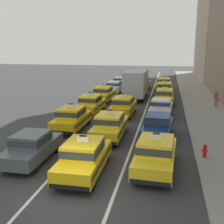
{
  "coord_description": "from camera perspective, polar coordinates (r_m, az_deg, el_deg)",
  "views": [
    {
      "loc": [
        3.55,
        -9.9,
        5.95
      ],
      "look_at": [
        -0.31,
        9.63,
        1.3
      ],
      "focal_mm": 45.13,
      "sensor_mm": 36.0,
      "label": 1
    }
  ],
  "objects": [
    {
      "name": "sedan_left_fifth",
      "position": [
        36.43,
        0.46,
        5.09
      ],
      "size": [
        1.99,
        4.39,
        1.58
      ],
      "color": "black",
      "rests_on": "ground"
    },
    {
      "name": "taxi_right_fifth",
      "position": [
        35.13,
        10.57,
        4.62
      ],
      "size": [
        1.83,
        4.56,
        1.96
      ],
      "color": "black",
      "rests_on": "ground"
    },
    {
      "name": "sidewalk_curb",
      "position": [
        25.84,
        19.01,
        -0.72
      ],
      "size": [
        4.0,
        90.0,
        0.15
      ],
      "primitive_type": "cube",
      "color": "gray",
      "rests_on": "ground"
    },
    {
      "name": "taxi_center_fifth",
      "position": [
        40.42,
        6.28,
        5.86
      ],
      "size": [
        2.06,
        4.65,
        1.96
      ],
      "color": "black",
      "rests_on": "ground"
    },
    {
      "name": "ground_plane",
      "position": [
        12.08,
        -7.75,
        -16.48
      ],
      "size": [
        160.0,
        160.0,
        0.0
      ],
      "primitive_type": "plane",
      "color": "#353538"
    },
    {
      "name": "taxi_left_second",
      "position": [
        20.71,
        -8.13,
        -1.16
      ],
      "size": [
        1.87,
        4.58,
        1.96
      ],
      "color": "black",
      "rests_on": "ground"
    },
    {
      "name": "lane_stripe_left_center",
      "position": [
        30.92,
        1.4,
        2.05
      ],
      "size": [
        0.14,
        80.0,
        0.01
      ],
      "primitive_type": "cube",
      "color": "silver",
      "rests_on": "ground"
    },
    {
      "name": "taxi_right_fourth",
      "position": [
        29.78,
        10.57,
        3.12
      ],
      "size": [
        1.86,
        4.57,
        1.96
      ],
      "color": "black",
      "rests_on": "ground"
    },
    {
      "name": "lane_stripe_center_right",
      "position": [
        30.55,
        7.32,
        1.81
      ],
      "size": [
        0.14,
        80.0,
        0.01
      ],
      "primitive_type": "cube",
      "color": "silver",
      "rests_on": "ground"
    },
    {
      "name": "taxi_right_sixth",
      "position": [
        40.22,
        10.43,
        5.68
      ],
      "size": [
        1.93,
        4.6,
        1.96
      ],
      "color": "black",
      "rests_on": "ground"
    },
    {
      "name": "sedan_right_third",
      "position": [
        24.53,
        9.91,
        0.95
      ],
      "size": [
        1.99,
        4.39,
        1.58
      ],
      "color": "black",
      "rests_on": "ground"
    },
    {
      "name": "taxi_right_nearest",
      "position": [
        13.95,
        8.84,
        -8.32
      ],
      "size": [
        2.05,
        4.65,
        1.96
      ],
      "color": "black",
      "rests_on": "ground"
    },
    {
      "name": "fire_hydrant",
      "position": [
        15.95,
        18.32,
        -7.34
      ],
      "size": [
        0.36,
        0.22,
        0.73
      ],
      "color": "red",
      "rests_on": "sidewalk_curb"
    },
    {
      "name": "sedan_left_nearest",
      "position": [
        15.43,
        -15.89,
        -6.68
      ],
      "size": [
        1.76,
        4.3,
        1.58
      ],
      "color": "black",
      "rests_on": "ground"
    },
    {
      "name": "taxi_left_third",
      "position": [
        25.59,
        -4.35,
        1.68
      ],
      "size": [
        1.88,
        4.59,
        1.96
      ],
      "color": "black",
      "rests_on": "ground"
    },
    {
      "name": "taxi_left_fourth",
      "position": [
        31.0,
        -1.75,
        3.72
      ],
      "size": [
        2.04,
        4.65,
        1.96
      ],
      "color": "black",
      "rests_on": "ground"
    },
    {
      "name": "sedan_left_sixth",
      "position": [
        41.63,
        1.63,
        6.1
      ],
      "size": [
        1.82,
        4.32,
        1.58
      ],
      "color": "black",
      "rests_on": "ground"
    },
    {
      "name": "box_truck_center_fourth",
      "position": [
        32.81,
        4.99,
        5.79
      ],
      "size": [
        2.4,
        7.0,
        3.27
      ],
      "color": "black",
      "rests_on": "ground"
    },
    {
      "name": "taxi_center_third",
      "position": [
        24.72,
        2.27,
        1.3
      ],
      "size": [
        1.95,
        4.61,
        1.96
      ],
      "color": "black",
      "rests_on": "ground"
    },
    {
      "name": "taxi_center_second",
      "position": [
        18.55,
        -0.43,
        -2.71
      ],
      "size": [
        1.85,
        4.57,
        1.96
      ],
      "color": "black",
      "rests_on": "ground"
    },
    {
      "name": "taxi_center_nearest",
      "position": [
        13.52,
        -5.7,
        -8.94
      ],
      "size": [
        1.87,
        4.58,
        1.96
      ],
      "color": "black",
      "rests_on": "ground"
    },
    {
      "name": "sedan_right_second",
      "position": [
        18.94,
        9.25,
        -2.65
      ],
      "size": [
        2.03,
        4.4,
        1.58
      ],
      "color": "black",
      "rests_on": "ground"
    },
    {
      "name": "pedestrian_by_storefront",
      "position": [
        29.67,
        20.34,
        2.58
      ],
      "size": [
        0.47,
        0.24,
        1.56
      ],
      "color": "slate",
      "rests_on": "sidewalk_curb"
    }
  ]
}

